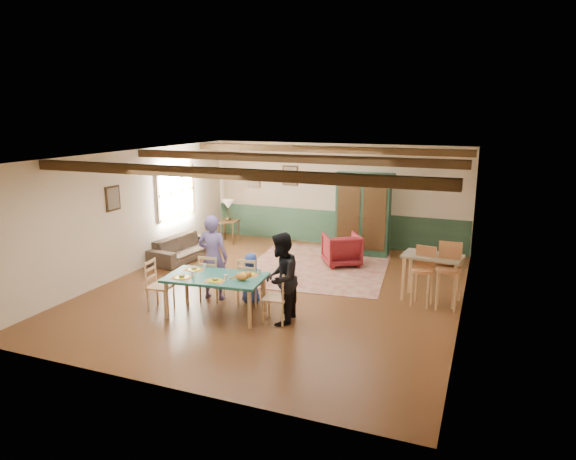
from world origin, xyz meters
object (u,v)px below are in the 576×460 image
at_px(end_table, 229,231).
at_px(counter_table, 431,278).
at_px(person_woman, 281,278).
at_px(person_child, 251,278).
at_px(dining_chair_far_left, 212,277).
at_px(bar_stool_right, 448,277).
at_px(armchair, 342,250).
at_px(dining_chair_far_right, 250,281).
at_px(table_lamp, 228,210).
at_px(dining_chair_end_left, 160,285).
at_px(cat, 242,276).
at_px(bar_stool_left, 422,277).
at_px(person_man, 213,257).
at_px(dining_table, 216,296).
at_px(sofa, 184,248).
at_px(dining_chair_end_right, 276,297).
at_px(armoire, 363,214).

xyz_separation_m(end_table, counter_table, (5.65, -2.54, 0.14)).
bearing_deg(person_woman, person_child, -133.26).
relative_size(dining_chair_far_left, bar_stool_right, 0.74).
height_order(person_child, armchair, person_child).
bearing_deg(end_table, dining_chair_far_right, -57.22).
bearing_deg(dining_chair_far_left, table_lamp, -72.00).
height_order(dining_chair_end_left, cat, dining_chair_end_left).
bearing_deg(end_table, bar_stool_left, -27.31).
distance_m(dining_chair_far_right, person_child, 0.08).
distance_m(dining_chair_end_left, bar_stool_right, 5.19).
relative_size(person_child, armchair, 1.16).
height_order(end_table, bar_stool_right, bar_stool_right).
relative_size(dining_chair_end_left, bar_stool_right, 0.74).
xyz_separation_m(dining_chair_far_left, person_man, (-0.01, 0.08, 0.37)).
xyz_separation_m(person_woman, cat, (-0.65, -0.16, 0.01)).
distance_m(dining_chair_far_right, dining_chair_end_left, 1.62).
bearing_deg(end_table, person_woman, -53.06).
relative_size(dining_table, sofa, 0.90).
bearing_deg(dining_chair_end_right, bar_stool_left, 121.45).
xyz_separation_m(dining_chair_far_left, armchair, (1.67, 3.10, -0.08)).
distance_m(dining_chair_far_left, dining_chair_end_left, 0.99).
relative_size(person_man, cat, 4.79).
bearing_deg(armchair, end_table, -46.54).
height_order(dining_chair_far_right, dining_chair_end_right, same).
bearing_deg(person_child, dining_chair_end_left, 27.30).
xyz_separation_m(dining_chair_end_left, armoire, (2.53, 4.97, 0.57)).
relative_size(person_woman, armoire, 0.77).
bearing_deg(end_table, sofa, -98.04).
xyz_separation_m(person_man, person_child, (0.76, 0.08, -0.34)).
height_order(dining_table, bar_stool_left, bar_stool_left).
distance_m(armchair, sofa, 3.82).
xyz_separation_m(person_child, counter_table, (3.13, 1.32, -0.03)).
bearing_deg(person_child, dining_chair_far_left, 5.71).
height_order(cat, bar_stool_right, bar_stool_right).
distance_m(person_child, end_table, 4.62).
bearing_deg(dining_chair_far_left, sofa, -52.88).
bearing_deg(person_child, person_man, 0.00).
height_order(dining_chair_end_left, bar_stool_right, bar_stool_right).
bearing_deg(dining_chair_far_right, armchair, -112.78).
xyz_separation_m(dining_table, armoire, (1.44, 4.86, 0.67)).
distance_m(dining_chair_far_left, person_man, 0.38).
relative_size(dining_table, dining_chair_end_left, 1.89).
xyz_separation_m(armoire, bar_stool_left, (1.85, -3.06, -0.47)).
xyz_separation_m(person_man, bar_stool_right, (4.20, 1.08, -0.21)).
bearing_deg(person_man, bar_stool_right, -171.54).
relative_size(person_man, sofa, 0.86).
bearing_deg(sofa, armchair, -70.90).
relative_size(dining_chair_end_left, armchair, 1.10).
relative_size(dining_table, table_lamp, 3.01).
bearing_deg(bar_stool_left, dining_chair_end_left, -148.70).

